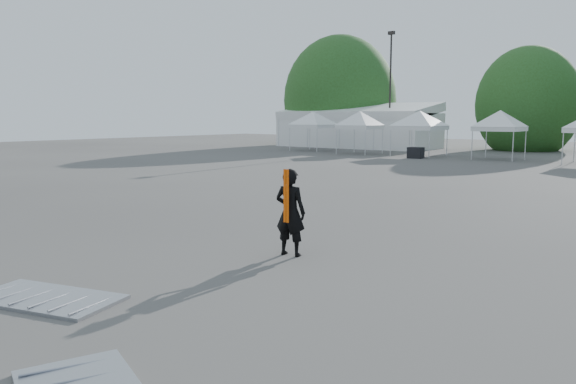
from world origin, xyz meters
The scene contains 12 objects.
ground centered at (0.00, 0.00, 0.00)m, with size 120.00×120.00×0.00m, color #474442.
marquee centered at (-22.00, 35.00, 1.97)m, with size 15.00×6.25×4.23m.
light_pole_west centered at (-18.00, 34.00, 5.77)m, with size 0.60×0.25×10.30m.
tree_far_w centered at (-26.00, 38.00, 4.54)m, with size 4.80×4.80×7.30m.
tree_mid_w centered at (-8.00, 40.00, 3.93)m, with size 4.16×4.16×6.33m.
tent_a centered at (-22.03, 28.03, 3.06)m, with size 4.33×4.33×3.88m.
tent_b centered at (-16.77, 27.00, 3.06)m, with size 3.97×3.97×3.88m.
tent_c centered at (-11.96, 27.48, 3.06)m, with size 4.58×4.58×3.88m.
tent_d centered at (-6.21, 27.73, 3.06)m, with size 4.08×4.08×3.88m.
man centered at (-0.69, -1.89, 0.92)m, with size 0.74×0.56×1.84m.
barrier_left centered at (-1.91, -6.60, 0.04)m, with size 2.62×1.83×0.08m.
crate_west centered at (-11.12, 25.29, 0.39)m, with size 1.00×0.77×0.77m, color black.
Camera 1 is at (6.50, -10.90, 2.90)m, focal length 35.00 mm.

